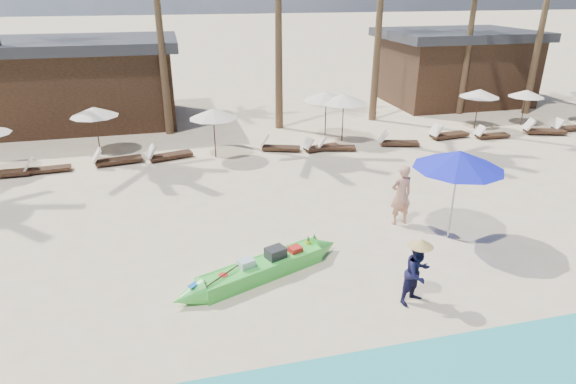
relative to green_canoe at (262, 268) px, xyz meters
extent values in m
plane|color=beige|center=(1.31, -0.65, -0.23)|extent=(240.00, 240.00, 0.00)
cube|color=green|center=(0.00, -0.01, -0.03)|extent=(3.36, 1.87, 0.40)
cube|color=white|center=(0.00, -0.01, -0.01)|extent=(2.86, 1.52, 0.18)
cube|color=#262628|center=(0.39, 0.15, 0.27)|extent=(0.58, 0.52, 0.37)
cube|color=silver|center=(-0.41, -0.11, 0.23)|extent=(0.46, 0.43, 0.29)
cube|color=red|center=(0.95, 0.31, 0.20)|extent=(0.39, 0.36, 0.23)
cylinder|color=red|center=(-1.00, -0.34, 0.13)|extent=(0.23, 0.23, 0.09)
cylinder|color=#262628|center=(-1.20, -0.54, 0.12)|extent=(0.21, 0.21, 0.08)
sphere|color=tan|center=(-1.52, -0.61, 0.18)|extent=(0.19, 0.19, 0.19)
cylinder|color=yellow|center=(1.39, 0.63, 0.18)|extent=(0.15, 0.15, 0.19)
cylinder|color=yellow|center=(1.59, 0.71, 0.18)|extent=(0.15, 0.15, 0.19)
imported|color=tan|center=(4.66, 1.90, 0.73)|extent=(0.73, 0.51, 1.91)
imported|color=black|center=(3.26, -1.87, 0.53)|extent=(0.91, 0.82, 1.53)
cylinder|color=#99999E|center=(5.65, 0.70, 1.07)|extent=(0.06, 0.06, 2.59)
cone|color=#151CCD|center=(5.65, 0.70, 2.19)|extent=(2.48, 2.48, 0.51)
cube|color=#3D2419|center=(-8.28, 9.05, -0.07)|extent=(1.77, 0.62, 0.12)
cylinder|color=#3D2419|center=(-5.06, 11.16, 0.77)|extent=(0.05, 0.05, 2.00)
cone|color=beige|center=(-5.06, 11.16, 1.64)|extent=(2.00, 2.00, 0.40)
cube|color=#3D2419|center=(-6.75, 9.20, -0.09)|extent=(1.61, 0.63, 0.11)
cube|color=beige|center=(-7.44, 9.14, 0.19)|extent=(0.39, 0.53, 0.46)
cube|color=#3D2419|center=(-4.17, 9.55, -0.07)|extent=(1.91, 0.88, 0.13)
cube|color=beige|center=(-4.97, 9.42, 0.26)|extent=(0.50, 0.65, 0.54)
cylinder|color=#3D2419|center=(-0.20, 9.55, 0.79)|extent=(0.05, 0.05, 2.03)
cone|color=beige|center=(-0.20, 9.55, 1.66)|extent=(2.03, 2.03, 0.41)
cube|color=#3D2419|center=(-2.08, 9.70, -0.07)|extent=(1.89, 1.05, 0.13)
cube|color=beige|center=(-2.84, 9.48, 0.25)|extent=(0.55, 0.67, 0.52)
cylinder|color=#3D2419|center=(5.21, 11.10, 0.86)|extent=(0.05, 0.05, 2.18)
cone|color=beige|center=(5.21, 11.10, 1.80)|extent=(2.18, 2.18, 0.44)
cube|color=#3D2419|center=(2.70, 9.63, -0.08)|extent=(1.74, 1.05, 0.12)
cube|color=beige|center=(2.01, 9.87, 0.21)|extent=(0.53, 0.63, 0.48)
cube|color=#3D2419|center=(4.49, 9.28, -0.08)|extent=(1.70, 0.84, 0.11)
cube|color=beige|center=(3.79, 9.14, 0.20)|extent=(0.46, 0.59, 0.48)
cylinder|color=#3D2419|center=(5.83, 10.42, 0.86)|extent=(0.05, 0.05, 2.18)
cone|color=beige|center=(5.83, 10.42, 1.80)|extent=(2.18, 2.18, 0.44)
cube|color=#3D2419|center=(5.16, 9.11, -0.09)|extent=(1.64, 0.87, 0.11)
cube|color=beige|center=(4.49, 9.27, 0.18)|extent=(0.46, 0.57, 0.46)
cube|color=#3D2419|center=(8.13, 9.06, -0.08)|extent=(1.80, 0.98, 0.12)
cube|color=beige|center=(7.40, 9.26, 0.23)|extent=(0.52, 0.63, 0.50)
cylinder|color=#3D2419|center=(13.17, 10.85, 0.75)|extent=(0.05, 0.05, 1.96)
cone|color=beige|center=(13.17, 10.85, 1.59)|extent=(1.96, 1.96, 0.39)
cube|color=#3D2419|center=(11.00, 9.62, -0.06)|extent=(1.94, 0.83, 0.13)
cube|color=beige|center=(10.17, 9.52, 0.27)|extent=(0.49, 0.65, 0.55)
cylinder|color=#3D2419|center=(15.95, 10.89, 0.66)|extent=(0.04, 0.04, 1.79)
cone|color=beige|center=(15.95, 10.89, 1.43)|extent=(1.79, 1.79, 0.36)
cube|color=#3D2419|center=(13.00, 9.12, -0.09)|extent=(1.63, 0.59, 0.11)
cube|color=beige|center=(12.29, 9.15, 0.20)|extent=(0.38, 0.53, 0.47)
cube|color=#3D2419|center=(15.91, 9.08, -0.06)|extent=(1.98, 1.13, 0.13)
cube|color=beige|center=(15.12, 9.32, 0.27)|extent=(0.58, 0.71, 0.55)
cube|color=#3D2419|center=(17.52, 9.32, -0.08)|extent=(1.64, 0.53, 0.12)
cube|color=beige|center=(16.80, 9.32, 0.20)|extent=(0.37, 0.53, 0.48)
cone|color=brown|center=(-2.05, 13.62, 4.81)|extent=(0.40, 0.40, 10.08)
cone|color=brown|center=(3.45, 13.36, 5.40)|extent=(0.40, 0.40, 11.26)
cone|color=brown|center=(14.14, 13.87, 3.81)|extent=(0.40, 0.40, 8.07)
cone|color=brown|center=(17.87, 13.03, 5.09)|extent=(0.40, 0.40, 10.64)
cube|color=#3D2419|center=(-6.69, 16.85, 1.67)|extent=(10.00, 6.00, 3.80)
cube|color=#2D2D33|center=(-6.69, 16.85, 3.82)|extent=(10.80, 6.60, 0.50)
cube|color=#3D2419|center=(15.31, 16.85, 1.67)|extent=(8.00, 6.00, 3.80)
cube|color=#2D2D33|center=(15.31, 16.85, 3.82)|extent=(8.80, 6.60, 0.50)
camera|label=1|loc=(-1.79, -10.21, 6.56)|focal=30.00mm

